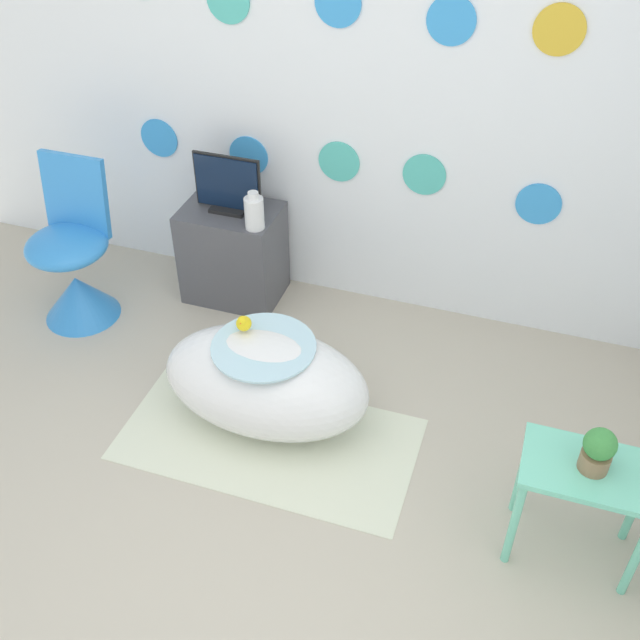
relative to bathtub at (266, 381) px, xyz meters
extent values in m
plane|color=#BCB29E|center=(-0.01, -1.09, -0.22)|extent=(12.00, 12.00, 0.00)
cube|color=white|center=(-0.01, 1.04, 1.08)|extent=(4.42, 0.04, 2.60)
cylinder|color=#3899E5|center=(-0.98, 1.02, 0.53)|extent=(0.21, 0.01, 0.21)
cylinder|color=#3899E5|center=(-0.47, 1.02, 0.51)|extent=(0.21, 0.01, 0.21)
cylinder|color=#4CBFB2|center=(0.01, 1.02, 0.56)|extent=(0.21, 0.01, 0.21)
cylinder|color=#4CBFB2|center=(0.43, 1.02, 0.56)|extent=(0.21, 0.01, 0.21)
cylinder|color=#3899E5|center=(0.97, 1.02, 0.50)|extent=(0.21, 0.01, 0.21)
cylinder|color=#4CBFB2|center=(-0.52, 1.02, 1.26)|extent=(0.21, 0.01, 0.21)
cylinder|color=#3899E5|center=(-0.01, 1.02, 1.30)|extent=(0.21, 0.01, 0.21)
cylinder|color=#3899E5|center=(0.48, 1.02, 1.27)|extent=(0.21, 0.01, 0.21)
cylinder|color=gold|center=(0.91, 1.02, 1.28)|extent=(0.21, 0.01, 0.21)
cube|color=silver|center=(0.05, -0.13, -0.22)|extent=(1.28, 0.66, 0.01)
ellipsoid|color=white|center=(0.00, 0.00, 0.00)|extent=(0.92, 0.54, 0.44)
cylinder|color=#B2DBEA|center=(0.00, 0.00, 0.20)|extent=(0.44, 0.44, 0.01)
sphere|color=yellow|center=(-0.11, 0.06, 0.25)|extent=(0.07, 0.07, 0.07)
sphere|color=yellow|center=(-0.11, 0.04, 0.28)|extent=(0.04, 0.04, 0.04)
cone|color=orange|center=(-0.11, 0.03, 0.28)|extent=(0.02, 0.02, 0.02)
cone|color=#338CE0|center=(-1.20, 0.38, -0.10)|extent=(0.39, 0.39, 0.24)
ellipsoid|color=#338CE0|center=(-1.20, 0.38, 0.21)|extent=(0.41, 0.41, 0.14)
cube|color=#338CE0|center=(-1.20, 0.54, 0.41)|extent=(0.35, 0.09, 0.41)
cube|color=#4C4C51|center=(-0.51, 0.82, 0.04)|extent=(0.50, 0.35, 0.52)
cube|color=white|center=(-0.51, 0.64, 0.13)|extent=(0.42, 0.01, 0.15)
cube|color=black|center=(-0.51, 0.82, 0.31)|extent=(0.18, 0.12, 0.02)
cube|color=black|center=(-0.51, 0.82, 0.46)|extent=(0.35, 0.01, 0.29)
cube|color=#0F1E38|center=(-0.51, 0.81, 0.46)|extent=(0.33, 0.01, 0.27)
cylinder|color=white|center=(-0.32, 0.70, 0.38)|extent=(0.09, 0.09, 0.16)
cylinder|color=white|center=(-0.32, 0.70, 0.48)|extent=(0.05, 0.05, 0.03)
cube|color=#72D8B7|center=(1.33, -0.28, 0.23)|extent=(0.47, 0.30, 0.02)
cylinder|color=#72D8B7|center=(1.12, -0.40, 0.00)|extent=(0.03, 0.03, 0.44)
cylinder|color=#72D8B7|center=(1.54, -0.40, 0.00)|extent=(0.03, 0.03, 0.44)
cylinder|color=#72D8B7|center=(1.12, -0.16, 0.00)|extent=(0.03, 0.03, 0.44)
cylinder|color=#72D8B7|center=(1.54, -0.16, 0.00)|extent=(0.03, 0.03, 0.44)
cylinder|color=#8C6B4C|center=(1.33, -0.28, 0.28)|extent=(0.10, 0.10, 0.07)
sphere|color=#3D8E42|center=(1.33, -0.28, 0.37)|extent=(0.11, 0.11, 0.11)
camera|label=1|loc=(0.97, -2.16, 2.25)|focal=42.00mm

